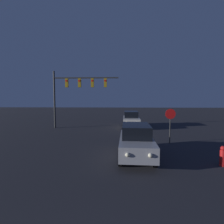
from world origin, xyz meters
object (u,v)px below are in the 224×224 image
Objects in this scene: car_far at (131,119)px; traffic_signal_mast at (75,88)px; stop_sign at (170,119)px; car_near at (136,140)px; fire_hydrant at (223,156)px.

traffic_signal_mast is (-5.80, -0.83, 3.30)m from car_far.
car_near is at bearing -131.24° from stop_sign.
car_far is 6.72m from traffic_signal_mast.
car_near is 4.54× the size of fire_hydrant.
traffic_signal_mast is 7.24× the size of fire_hydrant.
car_far is at bearing 8.13° from traffic_signal_mast.
stop_sign is 4.39m from fire_hydrant.
stop_sign is 2.55× the size of fire_hydrant.
fire_hydrant is (3.44, -10.77, -0.42)m from car_far.
traffic_signal_mast is (-5.42, 8.86, 3.30)m from car_near.
traffic_signal_mast reaches higher than stop_sign.
stop_sign reaches higher than fire_hydrant.
fire_hydrant is at bearing 166.53° from car_near.
traffic_signal_mast reaches higher than car_far.
stop_sign is at bearing 109.98° from car_far.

